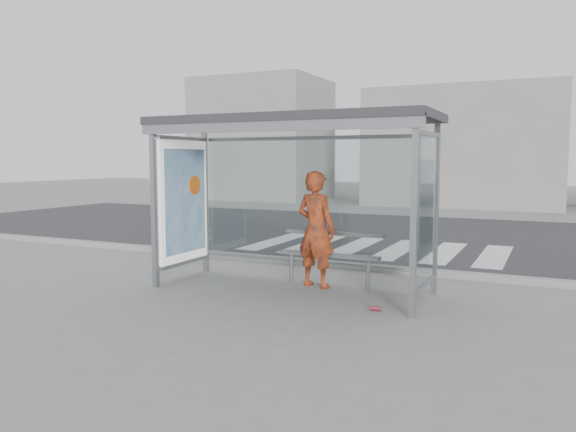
# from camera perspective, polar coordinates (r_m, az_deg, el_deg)

# --- Properties ---
(ground) EXTENTS (80.00, 80.00, 0.00)m
(ground) POSITION_cam_1_polar(r_m,az_deg,el_deg) (8.60, 0.32, -7.55)
(ground) COLOR slate
(ground) RESTS_ON ground
(road) EXTENTS (30.00, 10.00, 0.01)m
(road) POSITION_cam_1_polar(r_m,az_deg,el_deg) (15.13, 11.61, -1.87)
(road) COLOR #2D2D30
(road) RESTS_ON ground
(curb) EXTENTS (30.00, 0.18, 0.12)m
(curb) POSITION_cam_1_polar(r_m,az_deg,el_deg) (10.35, 4.91, -4.95)
(curb) COLOR gray
(curb) RESTS_ON ground
(crosswalk) EXTENTS (5.55, 3.00, 0.00)m
(crosswalk) POSITION_cam_1_polar(r_m,az_deg,el_deg) (12.74, 8.93, -3.24)
(crosswalk) COLOR silver
(crosswalk) RESTS_ON ground
(bus_shelter) EXTENTS (4.25, 1.65, 2.62)m
(bus_shelter) POSITION_cam_1_polar(r_m,az_deg,el_deg) (8.58, -1.75, 5.79)
(bus_shelter) COLOR gray
(bus_shelter) RESTS_ON ground
(building_left) EXTENTS (6.00, 5.00, 6.00)m
(building_left) POSITION_cam_1_polar(r_m,az_deg,el_deg) (28.96, -2.56, 7.76)
(building_left) COLOR gray
(building_left) RESTS_ON ground
(building_center) EXTENTS (8.00, 5.00, 5.00)m
(building_center) POSITION_cam_1_polar(r_m,az_deg,el_deg) (25.83, 17.59, 6.63)
(building_center) COLOR gray
(building_center) RESTS_ON ground
(person) EXTENTS (0.74, 0.57, 1.81)m
(person) POSITION_cam_1_polar(r_m,az_deg,el_deg) (8.68, 2.86, -1.36)
(person) COLOR red
(person) RESTS_ON ground
(bench) EXTENTS (1.64, 0.31, 0.84)m
(bench) POSITION_cam_1_polar(r_m,az_deg,el_deg) (8.78, 4.22, -3.91)
(bench) COLOR slate
(bench) RESTS_ON ground
(soda_can) EXTENTS (0.13, 0.08, 0.07)m
(soda_can) POSITION_cam_1_polar(r_m,az_deg,el_deg) (7.53, 8.85, -9.26)
(soda_can) COLOR #BF3850
(soda_can) RESTS_ON ground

